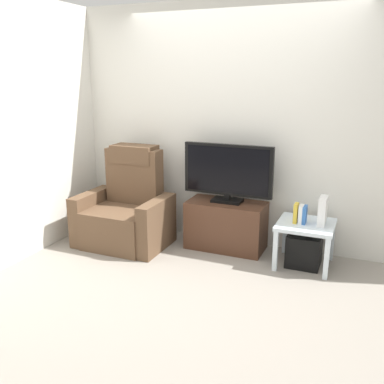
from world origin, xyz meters
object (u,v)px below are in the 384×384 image
object	(u,v)px
side_table	(306,230)
book_middle	(301,214)
game_console	(323,211)
book_rightmost	(305,215)
subwoofer_box	(304,250)
television	(228,172)
book_leftmost	(296,213)
recliner_armchair	(126,211)
tv_stand	(226,225)

from	to	relation	value
side_table	book_middle	xyz separation A→B (m)	(-0.05, -0.02, 0.16)
game_console	book_rightmost	bearing A→B (deg)	-169.45
subwoofer_box	side_table	bearing A→B (deg)	0.00
television	game_console	size ratio (longest dim) A/B	3.50
subwoofer_box	book_leftmost	bearing A→B (deg)	-168.69
recliner_armchair	television	bearing A→B (deg)	3.56
side_table	subwoofer_box	bearing A→B (deg)	180.00
book_middle	book_rightmost	world-z (taller)	book_middle
book_middle	subwoofer_box	bearing A→B (deg)	21.84
book_leftmost	game_console	distance (m)	0.25
book_leftmost	book_rightmost	size ratio (longest dim) A/B	1.08
subwoofer_box	game_console	size ratio (longest dim) A/B	1.17
tv_stand	recliner_armchair	distance (m)	1.12
book_leftmost	book_rightmost	world-z (taller)	book_leftmost
tv_stand	television	world-z (taller)	television
side_table	book_rightmost	distance (m)	0.16
television	book_leftmost	xyz separation A→B (m)	(0.76, -0.15, -0.31)
subwoofer_box	book_leftmost	distance (m)	0.39
tv_stand	book_rightmost	world-z (taller)	book_rightmost
tv_stand	game_console	world-z (taller)	game_console
book_rightmost	book_leftmost	bearing A→B (deg)	180.00
television	recliner_armchair	size ratio (longest dim) A/B	0.90
tv_stand	book_leftmost	world-z (taller)	book_leftmost
side_table	subwoofer_box	world-z (taller)	side_table
book_leftmost	side_table	bearing A→B (deg)	11.31
recliner_armchair	game_console	size ratio (longest dim) A/B	3.90
game_console	subwoofer_box	bearing A→B (deg)	-176.05
television	book_rightmost	size ratio (longest dim) A/B	5.43
book_leftmost	game_console	world-z (taller)	game_console
book_middle	game_console	distance (m)	0.20
book_middle	book_rightmost	xyz separation A→B (m)	(0.03, 0.00, -0.00)
tv_stand	recliner_armchair	bearing A→B (deg)	-165.85
television	side_table	distance (m)	0.99
game_console	television	bearing A→B (deg)	172.94
tv_stand	television	xyz separation A→B (m)	(-0.00, 0.02, 0.59)
television	book_leftmost	world-z (taller)	television
subwoofer_box	television	bearing A→B (deg)	171.11
book_rightmost	game_console	bearing A→B (deg)	10.55
tv_stand	recliner_armchair	size ratio (longest dim) A/B	0.78
television	book_middle	world-z (taller)	television
tv_stand	game_console	bearing A→B (deg)	-6.00
tv_stand	side_table	bearing A→B (deg)	-7.66
book_leftmost	game_console	size ratio (longest dim) A/B	0.70
tv_stand	subwoofer_box	distance (m)	0.87
television	recliner_armchair	distance (m)	1.22
television	book_rightmost	distance (m)	0.92
side_table	recliner_armchair	bearing A→B (deg)	-175.35
tv_stand	book_leftmost	distance (m)	0.82
subwoofer_box	game_console	xyz separation A→B (m)	(0.15, 0.01, 0.42)
tv_stand	book_rightmost	bearing A→B (deg)	-9.13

